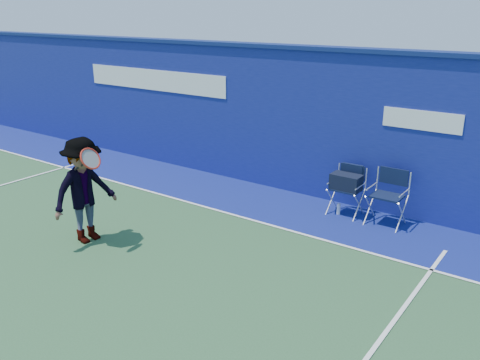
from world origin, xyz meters
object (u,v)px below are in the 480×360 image
Objects in this scene: directors_chair_right at (386,208)px; water_bottle at (339,209)px; directors_chair_left at (346,194)px; tennis_player at (84,190)px.

directors_chair_right is 4.70× the size of water_bottle.
directors_chair_right is at bearing 5.30° from water_bottle.
directors_chair_left reaches higher than water_bottle.
directors_chair_left is 4.79m from tennis_player.
tennis_player is (-2.99, -3.54, 0.80)m from water_bottle.
water_bottle is at bearing -138.34° from directors_chair_left.
directors_chair_left is 0.94× the size of directors_chair_right.
directors_chair_left is at bearing 179.88° from directors_chair_right.
directors_chair_right is 5.35m from tennis_player.
tennis_player is (-3.89, -3.63, 0.59)m from directors_chair_right.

